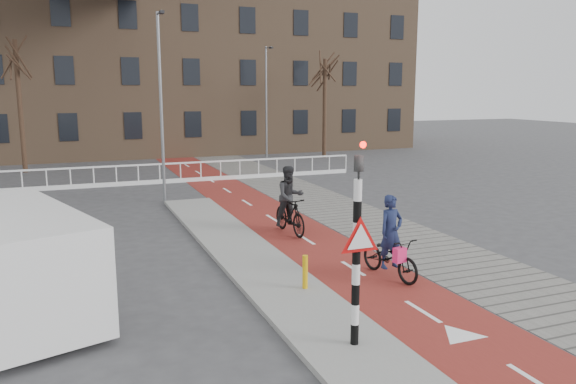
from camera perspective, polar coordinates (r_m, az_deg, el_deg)
name	(u,v)px	position (r m, az deg, el deg)	size (l,w,h in m)	color
ground	(334,305)	(12.04, 4.75, -11.35)	(120.00, 120.00, 0.00)	#38383A
bike_lane	(255,208)	(21.51, -3.41, -1.59)	(2.50, 60.00, 0.01)	maroon
sidewalk	(321,202)	(22.51, 3.39, -1.05)	(3.00, 60.00, 0.01)	slate
curb_island	(246,254)	(15.30, -4.28, -6.34)	(1.80, 16.00, 0.12)	gray
traffic_signal	(357,239)	(9.44, 7.06, -4.79)	(0.80, 0.80, 3.68)	black
bollard	(305,272)	(12.47, 1.75, -8.11)	(0.12, 0.12, 0.75)	#D5A20B
cyclist_near	(390,250)	(13.66, 10.36, -5.82)	(0.98, 2.01, 2.00)	black
cyclist_far	(290,206)	(17.41, 0.18, -1.44)	(0.97, 2.04, 2.13)	black
van	(17,261)	(12.28, -25.83, -6.37)	(3.42, 5.37, 2.15)	silver
railing	(71,182)	(27.34, -21.20, 0.93)	(28.00, 0.10, 0.99)	silver
townhouse_row	(92,40)	(42.20, -19.28, 14.35)	(46.00, 10.00, 15.90)	#7F6047
tree_mid	(20,107)	(33.66, -25.57, 7.78)	(0.26, 0.26, 7.06)	#311F15
tree_right	(325,109)	(37.32, 3.74, 8.42)	(0.26, 0.26, 6.42)	#311F15
streetlight_near	(161,110)	(22.71, -12.76, 8.17)	(0.12, 0.12, 7.37)	slate
streetlight_right	(266,104)	(36.44, -2.22, 8.95)	(0.12, 0.12, 7.14)	slate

